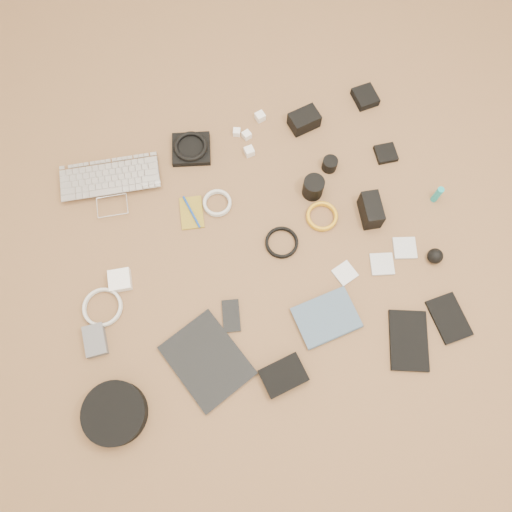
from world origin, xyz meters
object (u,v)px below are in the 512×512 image
object	(u,v)px
dslr_camera	(304,120)
tablet	(207,360)
headphone_case	(115,413)
paperback	(336,339)
laptop	(112,191)
phone	(231,316)

from	to	relation	value
dslr_camera	tablet	world-z (taller)	dslr_camera
headphone_case	paperback	size ratio (longest dim) A/B	0.99
laptop	paperback	world-z (taller)	laptop
dslr_camera	paperback	world-z (taller)	dslr_camera
tablet	headphone_case	size ratio (longest dim) A/B	1.36
tablet	phone	world-z (taller)	tablet
dslr_camera	headphone_case	world-z (taller)	dslr_camera
dslr_camera	paperback	bearing A→B (deg)	-111.75
laptop	paperback	xyz separation A→B (m)	(0.61, -0.78, -0.00)
tablet	paperback	size ratio (longest dim) A/B	1.34
dslr_camera	headphone_case	bearing A→B (deg)	-147.87
tablet	phone	size ratio (longest dim) A/B	2.45
tablet	paperback	world-z (taller)	paperback
phone	paperback	bearing A→B (deg)	-17.81
laptop	dslr_camera	world-z (taller)	dslr_camera
laptop	dslr_camera	distance (m)	0.79
tablet	phone	bearing A→B (deg)	24.49
laptop	phone	distance (m)	0.66
phone	dslr_camera	bearing A→B (deg)	65.09
tablet	dslr_camera	bearing A→B (deg)	30.73
headphone_case	laptop	bearing A→B (deg)	78.53
dslr_camera	tablet	bearing A→B (deg)	-138.33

